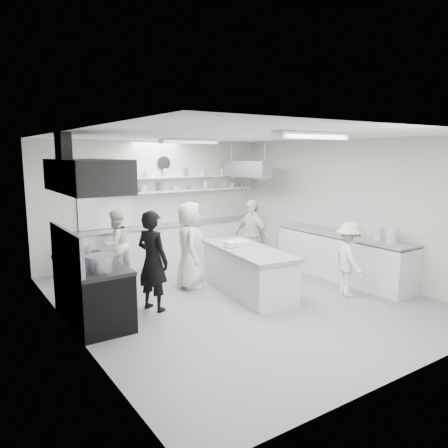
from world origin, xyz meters
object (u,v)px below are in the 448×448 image
back_counter (173,243)px  stove (92,293)px  cook_stove (153,261)px  prep_island (248,272)px  right_counter (342,257)px  cook_back (116,244)px

back_counter → stove: bearing=-136.0°
back_counter → cook_stove: bearing=-122.9°
back_counter → prep_island: back_counter is taller
back_counter → right_counter: 4.13m
back_counter → cook_stove: size_ratio=2.87×
prep_island → cook_back: (-1.76, 2.40, 0.33)m
right_counter → cook_back: 4.91m
cook_stove → back_counter: bearing=-55.6°
right_counter → cook_stove: cook_stove is taller
stove → right_counter: right_counter is taller
back_counter → right_counter: (2.35, -3.40, 0.01)m
prep_island → right_counter: bearing=-0.5°
stove → back_counter: 4.03m
right_counter → cook_back: size_ratio=2.20×
right_counter → cook_back: bearing=146.3°
prep_island → stove: bearing=-178.1°
cook_stove → right_counter: bearing=-119.4°
stove → prep_island: 2.95m
cook_back → stove: bearing=40.6°
back_counter → right_counter: size_ratio=1.52×
prep_island → cook_stove: 1.97m
right_counter → cook_back: cook_back is taller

